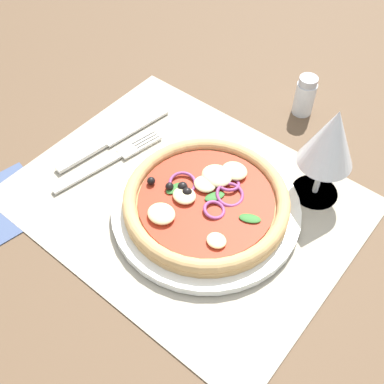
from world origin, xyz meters
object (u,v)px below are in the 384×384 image
(plate, at_px, (205,209))
(pepper_shaker, at_px, (305,96))
(pizza, at_px, (205,201))
(knife, at_px, (115,137))
(napkin, at_px, (4,204))
(wine_glass, at_px, (331,141))
(fork, at_px, (114,158))

(plate, distance_m, pepper_shaker, 0.26)
(pizza, bearing_deg, knife, 173.27)
(napkin, bearing_deg, pizza, 36.23)
(knife, relative_size, wine_glass, 1.34)
(fork, height_order, pepper_shaker, pepper_shaker)
(pizza, distance_m, fork, 0.16)
(knife, bearing_deg, napkin, 179.94)
(knife, relative_size, pepper_shaker, 2.99)
(napkin, bearing_deg, fork, 68.91)
(pizza, distance_m, napkin, 0.28)
(pizza, relative_size, fork, 1.22)
(plate, xyz_separation_m, wine_glass, (0.10, 0.13, 0.09))
(napkin, height_order, pepper_shaker, pepper_shaker)
(napkin, bearing_deg, pepper_shaker, 62.96)
(fork, bearing_deg, napkin, 170.31)
(wine_glass, bearing_deg, knife, -160.61)
(wine_glass, xyz_separation_m, napkin, (-0.32, -0.29, -0.10))
(knife, bearing_deg, pizza, -87.84)
(fork, distance_m, wine_glass, 0.31)
(knife, height_order, pepper_shaker, pepper_shaker)
(napkin, bearing_deg, wine_glass, 42.03)
(plate, relative_size, pepper_shaker, 3.76)
(plate, distance_m, knife, 0.19)
(pepper_shaker, bearing_deg, pizza, -88.77)
(wine_glass, bearing_deg, pepper_shaker, 126.88)
(knife, distance_m, napkin, 0.19)
(pizza, distance_m, knife, 0.19)
(knife, bearing_deg, plate, -88.00)
(napkin, bearing_deg, plate, 36.05)
(pizza, bearing_deg, fork, -176.79)
(pizza, bearing_deg, napkin, -143.77)
(knife, distance_m, pepper_shaker, 0.30)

